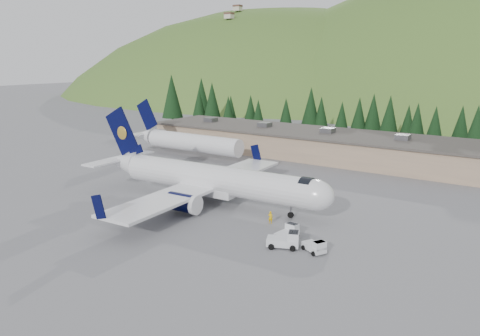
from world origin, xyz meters
The scene contains 9 objects.
ground centered at (0.00, 0.00, 0.00)m, with size 600.00×600.00×0.00m, color slate.
airliner centered at (-1.12, -0.05, 3.39)m, with size 38.33×35.92×12.73m.
second_airliner centered at (-24.92, 22.00, 3.32)m, with size 27.50×11.00×10.05m.
baggage_tug_a centered at (15.57, -8.22, 0.82)m, with size 3.84×3.07×1.83m.
baggage_tug_b centered at (18.81, -7.67, 0.65)m, with size 3.04×2.57×1.45m.
baggage_tug_c centered at (14.53, -5.70, 0.70)m, with size 2.15×3.13×1.57m.
terminal_building centered at (-5.01, 38.00, 2.62)m, with size 71.00×17.00×6.10m.
ramp_worker centered at (10.38, -2.65, 0.79)m, with size 0.58×0.38×1.59m, color #FEBF03.
tree_line centered at (-9.68, 62.48, 6.71)m, with size 111.53×17.43×13.97m.
Camera 1 is at (37.92, -50.22, 20.05)m, focal length 35.00 mm.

